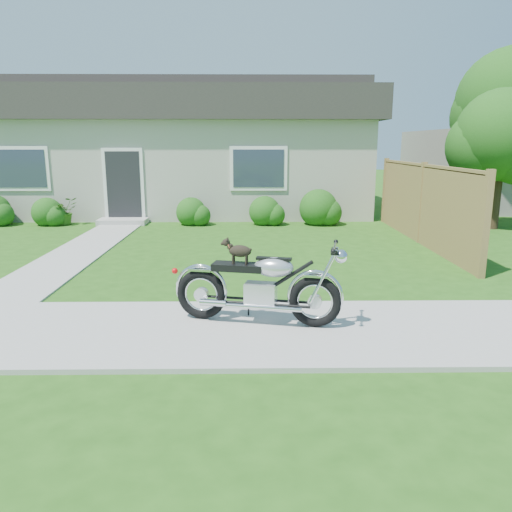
{
  "coord_description": "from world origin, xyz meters",
  "views": [
    {
      "loc": [
        2.22,
        -5.95,
        2.32
      ],
      "look_at": [
        2.31,
        1.0,
        0.75
      ],
      "focal_mm": 35.0,
      "sensor_mm": 36.0,
      "label": 1
    }
  ],
  "objects": [
    {
      "name": "shrub_row",
      "position": [
        0.26,
        8.5,
        0.41
      ],
      "size": [
        10.47,
        1.12,
        1.12
      ],
      "color": "#1F5115",
      "rests_on": "ground"
    },
    {
      "name": "house",
      "position": [
        -0.0,
        11.99,
        2.16
      ],
      "size": [
        12.6,
        7.03,
        4.5
      ],
      "color": "beige",
      "rests_on": "ground"
    },
    {
      "name": "ground",
      "position": [
        0.0,
        0.0,
        0.0
      ],
      "size": [
        80.0,
        80.0,
        0.0
      ],
      "primitive_type": "plane",
      "color": "#235114",
      "rests_on": "ground"
    },
    {
      "name": "potted_plant_left",
      "position": [
        -3.16,
        8.55,
        0.4
      ],
      "size": [
        0.95,
        0.95,
        0.8
      ],
      "primitive_type": "imported",
      "rotation": [
        0.0,
        0.0,
        0.83
      ],
      "color": "#2E5B18",
      "rests_on": "ground"
    },
    {
      "name": "walkway",
      "position": [
        -1.5,
        5.0,
        0.01
      ],
      "size": [
        1.2,
        8.0,
        0.03
      ],
      "primitive_type": "cube",
      "color": "#9E9B93",
      "rests_on": "ground"
    },
    {
      "name": "tree_near",
      "position": [
        9.12,
        7.61,
        2.41
      ],
      "size": [
        2.53,
        2.46,
        3.77
      ],
      "color": "#3D2B1C",
      "rests_on": "ground"
    },
    {
      "name": "sidewalk",
      "position": [
        0.0,
        0.0,
        0.02
      ],
      "size": [
        24.0,
        2.2,
        0.04
      ],
      "primitive_type": "cube",
      "color": "#9E9B93",
      "rests_on": "ground"
    },
    {
      "name": "fence",
      "position": [
        6.3,
        5.75,
        0.94
      ],
      "size": [
        0.12,
        6.62,
        1.9
      ],
      "color": "olive",
      "rests_on": "ground"
    },
    {
      "name": "motorcycle_with_dog",
      "position": [
        2.36,
        0.19,
        0.53
      ],
      "size": [
        2.2,
        0.8,
        1.09
      ],
      "rotation": [
        0.0,
        0.0,
        -0.22
      ],
      "color": "black",
      "rests_on": "sidewalk"
    },
    {
      "name": "potted_plant_right",
      "position": [
        0.52,
        8.55,
        0.4
      ],
      "size": [
        0.59,
        0.59,
        0.8
      ],
      "primitive_type": "imported",
      "rotation": [
        0.0,
        0.0,
        3.57
      ],
      "color": "#21621B",
      "rests_on": "ground"
    }
  ]
}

